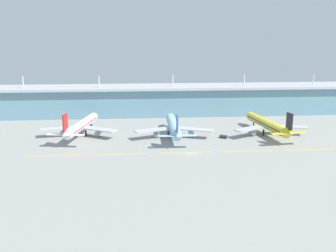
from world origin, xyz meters
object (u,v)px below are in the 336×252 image
(airliner_near, at_px, (81,126))
(safety_cone_nose_front, at_px, (215,144))
(pushback_tug, at_px, (223,136))
(airliner_middle, at_px, (173,126))
(airliner_far, at_px, (268,125))
(safety_cone_left_wingtip, at_px, (178,147))
(safety_cone_right_wingtip, at_px, (145,144))

(airliner_near, relative_size, safety_cone_nose_front, 87.60)
(airliner_near, xyz_separation_m, pushback_tug, (86.73, -13.02, -5.35))
(airliner_near, distance_m, airliner_middle, 57.15)
(airliner_far, bearing_deg, airliner_middle, -179.56)
(airliner_middle, relative_size, safety_cone_left_wingtip, 87.39)
(airliner_far, bearing_deg, safety_cone_nose_front, -151.63)
(airliner_middle, bearing_deg, pushback_tug, -11.47)
(pushback_tug, xyz_separation_m, safety_cone_left_wingtip, (-29.89, -16.89, -0.75))
(airliner_middle, height_order, safety_cone_left_wingtip, airliner_middle)
(airliner_near, bearing_deg, airliner_far, -3.19)
(safety_cone_right_wingtip, bearing_deg, airliner_far, 12.07)
(safety_cone_left_wingtip, bearing_deg, pushback_tug, 29.47)
(airliner_near, relative_size, safety_cone_left_wingtip, 87.60)
(airliner_middle, height_order, safety_cone_nose_front, airliner_middle)
(airliner_near, xyz_separation_m, safety_cone_left_wingtip, (56.84, -29.91, -6.10))
(airliner_near, distance_m, safety_cone_right_wingtip, 45.63)
(pushback_tug, bearing_deg, airliner_near, 171.46)
(pushback_tug, xyz_separation_m, safety_cone_nose_front, (-8.21, -13.80, -0.75))
(safety_cone_left_wingtip, distance_m, safety_cone_nose_front, 21.91)
(safety_cone_right_wingtip, bearing_deg, pushback_tug, 11.79)
(airliner_near, xyz_separation_m, safety_cone_nose_front, (78.53, -26.82, -6.10))
(airliner_far, distance_m, pushback_tug, 30.67)
(safety_cone_right_wingtip, bearing_deg, safety_cone_nose_front, -5.51)
(pushback_tug, height_order, safety_cone_left_wingtip, pushback_tug)
(safety_cone_left_wingtip, relative_size, safety_cone_nose_front, 1.00)
(safety_cone_left_wingtip, xyz_separation_m, safety_cone_right_wingtip, (-17.90, 6.91, 0.00))
(pushback_tug, distance_m, safety_cone_left_wingtip, 34.34)
(pushback_tug, bearing_deg, airliner_far, 12.53)
(airliner_near, relative_size, airliner_middle, 1.00)
(airliner_far, xyz_separation_m, safety_cone_left_wingtip, (-59.38, -23.44, -6.10))
(airliner_far, bearing_deg, airliner_near, 176.81)
(airliner_far, height_order, pushback_tug, airliner_far)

